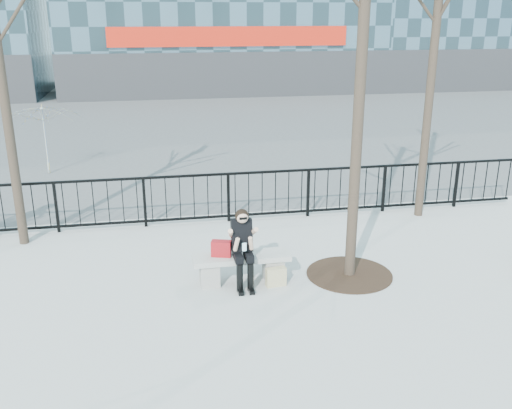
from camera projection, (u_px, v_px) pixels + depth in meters
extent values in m
plane|color=#A3A39E|center=(242.00, 281.00, 9.78)|extent=(120.00, 120.00, 0.00)
cube|color=#474747|center=(184.00, 123.00, 23.74)|extent=(60.00, 23.00, 0.01)
cube|color=black|center=(219.00, 174.00, 12.23)|extent=(14.00, 0.05, 0.05)
cube|color=black|center=(220.00, 216.00, 12.53)|extent=(14.00, 0.05, 0.05)
cube|color=#2D2D30|center=(231.00, 75.00, 30.37)|extent=(18.00, 0.08, 2.40)
cube|color=red|center=(230.00, 36.00, 29.67)|extent=(12.60, 0.12, 1.00)
cylinder|color=black|center=(362.00, 55.00, 8.82)|extent=(0.18, 0.18, 7.50)
cylinder|color=black|center=(1.00, 78.00, 10.37)|extent=(0.18, 0.18, 6.50)
cylinder|color=black|center=(433.00, 57.00, 11.87)|extent=(0.18, 0.18, 7.00)
cylinder|color=black|center=(349.00, 274.00, 10.01)|extent=(1.50, 1.50, 0.02)
cube|color=gray|center=(210.00, 273.00, 9.62)|extent=(0.32, 0.38, 0.40)
cube|color=gray|center=(273.00, 268.00, 9.81)|extent=(0.32, 0.38, 0.40)
cube|color=gray|center=(242.00, 257.00, 9.63)|extent=(1.65, 0.46, 0.09)
cube|color=maroon|center=(221.00, 249.00, 9.54)|extent=(0.36, 0.24, 0.27)
cube|color=beige|center=(276.00, 277.00, 9.57)|extent=(0.35, 0.16, 0.32)
imported|color=yellow|center=(45.00, 140.00, 15.96)|extent=(2.57, 2.61, 1.99)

